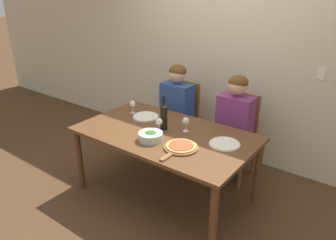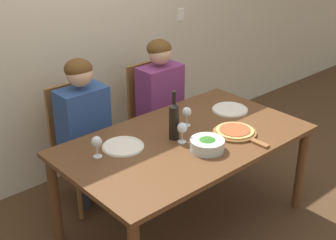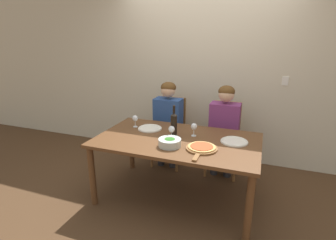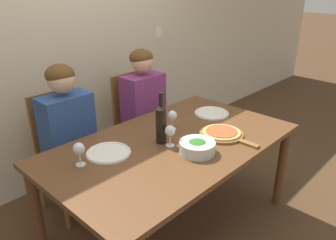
# 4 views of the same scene
# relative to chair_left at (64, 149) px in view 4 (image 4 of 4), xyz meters

# --- Properties ---
(ground_plane) EXTENTS (40.00, 40.00, 0.00)m
(ground_plane) POSITION_rel_chair_left_xyz_m (0.38, -0.84, -0.52)
(ground_plane) COLOR #4C331E
(back_wall) EXTENTS (10.00, 0.06, 2.70)m
(back_wall) POSITION_rel_chair_left_xyz_m (0.38, 0.41, 0.83)
(back_wall) COLOR beige
(back_wall) RESTS_ON ground
(dining_table) EXTENTS (1.78, 1.03, 0.73)m
(dining_table) POSITION_rel_chair_left_xyz_m (0.38, -0.84, 0.14)
(dining_table) COLOR brown
(dining_table) RESTS_ON ground
(chair_left) EXTENTS (0.42, 0.42, 0.97)m
(chair_left) POSITION_rel_chair_left_xyz_m (0.00, 0.00, 0.00)
(chair_left) COLOR brown
(chair_left) RESTS_ON ground
(chair_right) EXTENTS (0.42, 0.42, 0.97)m
(chair_right) POSITION_rel_chair_left_xyz_m (0.78, 0.00, 0.00)
(chair_right) COLOR brown
(chair_right) RESTS_ON ground
(person_woman) EXTENTS (0.47, 0.51, 1.23)m
(person_woman) POSITION_rel_chair_left_xyz_m (0.00, -0.12, 0.22)
(person_woman) COLOR #28282D
(person_woman) RESTS_ON ground
(person_man) EXTENTS (0.47, 0.51, 1.23)m
(person_man) POSITION_rel_chair_left_xyz_m (0.78, -0.12, 0.22)
(person_man) COLOR #28282D
(person_man) RESTS_ON ground
(wine_bottle) EXTENTS (0.07, 0.07, 0.36)m
(wine_bottle) POSITION_rel_chair_left_xyz_m (0.32, -0.79, 0.36)
(wine_bottle) COLOR black
(wine_bottle) RESTS_ON dining_table
(broccoli_bowl) EXTENTS (0.24, 0.24, 0.09)m
(broccoli_bowl) POSITION_rel_chair_left_xyz_m (0.37, -1.06, 0.26)
(broccoli_bowl) COLOR silver
(broccoli_bowl) RESTS_ON dining_table
(dinner_plate_left) EXTENTS (0.29, 0.29, 0.02)m
(dinner_plate_left) POSITION_rel_chair_left_xyz_m (-0.03, -0.66, 0.23)
(dinner_plate_left) COLOR silver
(dinner_plate_left) RESTS_ON dining_table
(dinner_plate_right) EXTENTS (0.29, 0.29, 0.02)m
(dinner_plate_right) POSITION_rel_chair_left_xyz_m (0.98, -0.73, 0.23)
(dinner_plate_right) COLOR silver
(dinner_plate_right) RESTS_ON dining_table
(pizza_on_board) EXTENTS (0.32, 0.46, 0.04)m
(pizza_on_board) POSITION_rel_chair_left_xyz_m (0.70, -1.03, 0.23)
(pizza_on_board) COLOR brown
(pizza_on_board) RESTS_ON dining_table
(wine_glass_left) EXTENTS (0.07, 0.07, 0.15)m
(wine_glass_left) POSITION_rel_chair_left_xyz_m (-0.24, -0.65, 0.32)
(wine_glass_left) COLOR silver
(wine_glass_left) RESTS_ON dining_table
(wine_glass_right) EXTENTS (0.07, 0.07, 0.15)m
(wine_glass_right) POSITION_rel_chair_left_xyz_m (0.53, -0.70, 0.32)
(wine_glass_right) COLOR silver
(wine_glass_right) RESTS_ON dining_table
(wine_glass_centre) EXTENTS (0.07, 0.07, 0.15)m
(wine_glass_centre) POSITION_rel_chair_left_xyz_m (0.32, -0.87, 0.32)
(wine_glass_centre) COLOR silver
(wine_glass_centre) RESTS_ON dining_table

